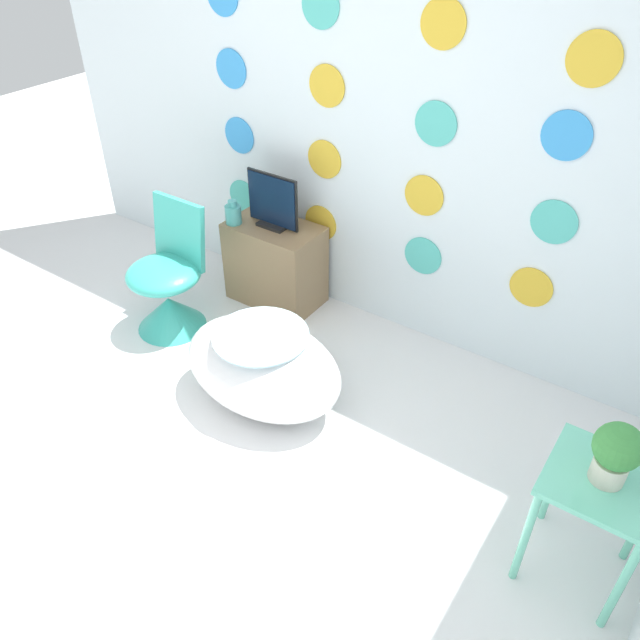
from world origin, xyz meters
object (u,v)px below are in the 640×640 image
(vase, at_px, (233,214))
(bathtub, at_px, (263,366))
(potted_plant_left, at_px, (616,452))
(chair, at_px, (168,291))
(tv, at_px, (273,203))

(vase, bearing_deg, bathtub, -42.08)
(bathtub, bearing_deg, potted_plant_left, -2.36)
(chair, bearing_deg, tv, 59.64)
(bathtub, xyz_separation_m, chair, (-0.88, 0.19, 0.03))
(tv, distance_m, vase, 0.26)
(chair, bearing_deg, potted_plant_left, -5.79)
(tv, xyz_separation_m, potted_plant_left, (2.18, -0.85, 0.01))
(bathtub, xyz_separation_m, potted_plant_left, (1.65, -0.07, 0.47))
(bathtub, distance_m, vase, 1.08)
(tv, distance_m, potted_plant_left, 2.34)
(bathtub, height_order, vase, vase)
(bathtub, bearing_deg, chair, 167.89)
(bathtub, relative_size, chair, 1.14)
(tv, bearing_deg, bathtub, -56.19)
(chair, height_order, potted_plant_left, potted_plant_left)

